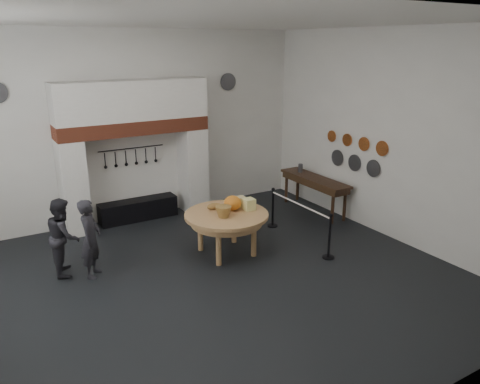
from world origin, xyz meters
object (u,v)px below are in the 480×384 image
iron_range (138,210)px  work_table (226,215)px  side_table (315,179)px  barrier_post_near (329,237)px  visitor_far (64,236)px  barrier_post_far (273,208)px  visitor_near (91,238)px

iron_range → work_table: 3.02m
side_table → barrier_post_near: bearing=-122.9°
visitor_far → barrier_post_far: visitor_far is taller
work_table → side_table: size_ratio=0.77×
work_table → barrier_post_near: bearing=-37.4°
iron_range → barrier_post_far: (2.58, -2.08, 0.20)m
barrier_post_far → work_table: bearing=-155.9°
iron_range → visitor_far: bearing=-136.3°
work_table → side_table: 3.35m
iron_range → barrier_post_far: bearing=-38.9°
work_table → barrier_post_near: 2.12m
work_table → iron_range: bearing=108.2°
barrier_post_far → barrier_post_near: bearing=-90.0°
side_table → visitor_far: bearing=-177.5°
visitor_near → barrier_post_near: size_ratio=1.66×
iron_range → barrier_post_near: size_ratio=2.11×
iron_range → side_table: side_table is taller
visitor_near → barrier_post_far: visitor_near is taller
side_table → iron_range: bearing=157.1°
side_table → barrier_post_far: 1.62m
iron_range → visitor_near: bearing=-125.2°
visitor_near → barrier_post_near: bearing=-80.7°
visitor_far → barrier_post_near: (4.67, -2.08, -0.28)m
visitor_far → barrier_post_near: bearing=-102.6°
visitor_near → side_table: visitor_near is taller
visitor_near → visitor_far: (-0.40, 0.40, -0.01)m
visitor_near → side_table: 5.83m
iron_range → work_table: (0.93, -2.82, 0.59)m
work_table → visitor_far: size_ratio=1.16×
iron_range → barrier_post_near: 4.83m
iron_range → work_table: bearing=-71.8°
side_table → barrier_post_far: bearing=-167.2°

